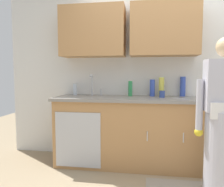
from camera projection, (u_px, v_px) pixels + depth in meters
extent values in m
cube|color=silver|center=(166.00, 67.00, 3.24)|extent=(4.80, 0.10, 2.70)
cube|color=#B27F4C|center=(93.00, 32.00, 3.14)|extent=(0.91, 0.34, 0.70)
cube|color=#B27F4C|center=(164.00, 30.00, 2.99)|extent=(0.91, 0.34, 0.70)
cube|color=#B27F4C|center=(126.00, 132.00, 3.06)|extent=(1.90, 0.60, 0.90)
cube|color=#B7BABF|center=(78.00, 140.00, 2.85)|extent=(0.60, 0.01, 0.72)
cylinder|color=silver|center=(147.00, 136.00, 2.71)|extent=(0.01, 0.01, 0.12)
cylinder|color=silver|center=(183.00, 138.00, 2.64)|extent=(0.01, 0.01, 0.12)
cube|color=gray|center=(126.00, 99.00, 3.02)|extent=(1.96, 0.66, 0.04)
cube|color=#B7BABF|center=(92.00, 98.00, 3.09)|extent=(0.50, 0.36, 0.03)
cylinder|color=#B7BABF|center=(92.00, 85.00, 3.23)|extent=(0.02, 0.02, 0.30)
sphere|color=#B7BABF|center=(91.00, 76.00, 3.16)|extent=(0.04, 0.04, 0.04)
cylinder|color=#B7BABF|center=(101.00, 92.00, 3.22)|extent=(0.02, 0.02, 0.10)
cylinder|color=silver|center=(222.00, 153.00, 2.27)|extent=(0.34, 0.34, 0.88)
cylinder|color=silver|center=(200.00, 106.00, 2.28)|extent=(0.07, 0.07, 0.55)
sphere|color=yellow|center=(199.00, 132.00, 2.31)|extent=(0.09, 0.09, 0.09)
cylinder|color=#D8D14C|center=(161.00, 87.00, 3.11)|extent=(0.07, 0.07, 0.27)
cylinder|color=silver|center=(75.00, 89.00, 3.30)|extent=(0.06, 0.06, 0.17)
cylinder|color=#334CB2|center=(183.00, 87.00, 3.12)|extent=(0.08, 0.08, 0.28)
cylinder|color=#334CB2|center=(152.00, 88.00, 3.13)|extent=(0.07, 0.07, 0.24)
cylinder|color=#2D8C4C|center=(130.00, 89.00, 3.15)|extent=(0.06, 0.06, 0.21)
cylinder|color=#33478C|center=(162.00, 94.00, 2.96)|extent=(0.08, 0.08, 0.09)
cube|color=silver|center=(181.00, 98.00, 2.82)|extent=(0.19, 0.19, 0.01)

